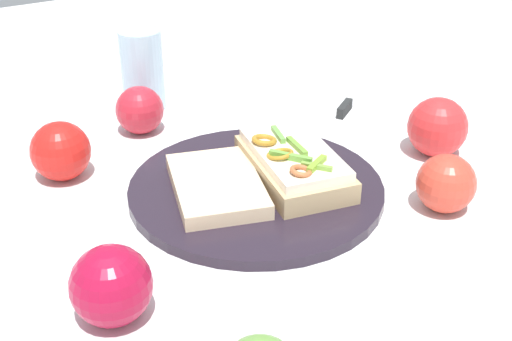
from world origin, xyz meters
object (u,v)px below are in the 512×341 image
Objects in this scene: knife at (347,106)px; sandwich at (294,164)px; bread_slice_side at (217,185)px; apple_2 at (446,183)px; drinking_glass at (142,70)px; apple_4 at (61,151)px; apple_0 at (140,110)px; apple_5 at (111,285)px; apple_3 at (437,127)px; plate at (256,189)px.

sandwich is at bearing -178.13° from knife.
bread_slice_side is 0.27m from apple_2.
apple_4 is at bearing 41.38° from drinking_glass.
sandwich is 0.27m from apple_0.
apple_2 is 0.50m from drinking_glass.
apple_5 is (0.28, 0.12, 0.01)m from sandwich.
apple_2 is at bearing 140.76° from apple_4.
apple_5 is (0.50, 0.10, -0.00)m from apple_3.
apple_0 is at bearing -76.25° from plate.
drinking_glass reaches higher than bread_slice_side.
knife is (-0.30, -0.14, -0.02)m from bread_slice_side.
bread_slice_side is 0.23m from apple_0.
drinking_glass reaches higher than knife.
apple_2 is 0.92× the size of apple_4.
apple_4 is 0.29m from apple_5.
bread_slice_side is (0.10, -0.02, -0.01)m from sandwich.
drinking_glass reaches higher than apple_2.
drinking_glass is 1.19× the size of knife.
apple_3 is at bearing -128.94° from apple_2.
bread_slice_side is at bearing -7.06° from apple_3.
sandwich is 2.28× the size of apple_3.
apple_2 is at bearing 53.08° from sandwich.
apple_4 is at bearing 28.82° from apple_0.
apple_3 is at bearing 93.68° from sandwich.
apple_3 is (-0.32, 0.04, 0.02)m from bread_slice_side.
apple_5 is at bearing 64.67° from apple_0.
apple_0 is at bearing -39.45° from apple_3.
apple_5 reaches higher than apple_4.
plate is at bearing -38.90° from apple_2.
knife is at bearing -85.14° from apple_3.
bread_slice_side is at bearing 84.34° from drinking_glass.
plate is 0.25m from apple_4.
sandwich is at bearing -156.62° from apple_5.
knife is at bearing 137.24° from sandwich.
drinking_glass reaches higher than apple_4.
plate is at bearing 140.45° from apple_4.
knife is at bearing -149.54° from plate.
drinking_glass reaches higher than apple_3.
plate is 0.23m from apple_2.
sandwich is 1.76× the size of knife.
apple_3 is (-0.09, -0.11, 0.01)m from apple_2.
sandwich is 2.37× the size of apple_5.
bread_slice_side reaches higher than plate.
drinking_glass is at bearing -86.47° from plate.
apple_2 reaches higher than plate.
apple_2 is at bearing 178.22° from apple_5.
bread_slice_side is at bearing -90.18° from sandwich.
plate is 0.06m from sandwich.
drinking_glass is at bearing -50.41° from apple_3.
knife is (-0.27, 0.17, -0.06)m from drinking_glass.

